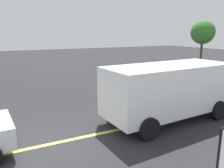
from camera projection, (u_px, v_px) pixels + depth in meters
The scene contains 4 objects.
ground_plane at pixel (35, 148), 6.86m from camera, with size 80.00×80.00×0.00m, color #262628.
lane_marking_centre at pixel (121, 129), 8.17m from camera, with size 28.00×0.16×0.01m, color #E0D14C.
white_van at pixel (168, 89), 8.80m from camera, with size 5.31×2.52×2.20m.
tree_centre_verge at pixel (203, 32), 20.15m from camera, with size 2.11×2.11×4.46m.
Camera 1 is at (-0.71, -6.65, 3.42)m, focal length 36.39 mm.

